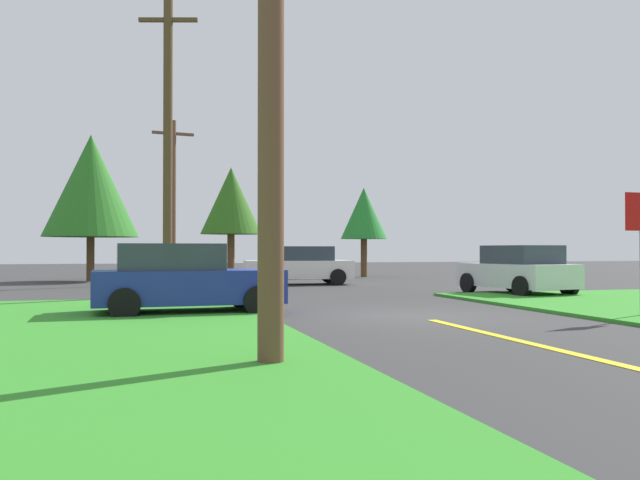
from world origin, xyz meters
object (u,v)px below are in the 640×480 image
at_px(utility_pole_mid, 168,142).
at_px(oak_tree_left, 364,214).
at_px(parked_car_near_building, 184,279).
at_px(car_approaching_junction, 299,265).
at_px(car_on_crossroad, 518,270).
at_px(pine_tree_center, 91,186).
at_px(utility_pole_far, 173,199).
at_px(utility_pole_near, 271,22).
at_px(oak_tree_right, 231,201).

bearing_deg(utility_pole_mid, oak_tree_left, 51.02).
relative_size(parked_car_near_building, utility_pole_mid, 0.46).
height_order(car_approaching_junction, car_on_crossroad, same).
bearing_deg(pine_tree_center, parked_car_near_building, -80.07).
bearing_deg(utility_pole_far, oak_tree_left, 25.17).
relative_size(utility_pole_far, pine_tree_center, 1.03).
distance_m(car_on_crossroad, utility_pole_mid, 11.96).
bearing_deg(utility_pole_near, utility_pole_far, 90.21).
height_order(car_approaching_junction, utility_pole_near, utility_pole_near).
relative_size(utility_pole_far, oak_tree_right, 1.26).
bearing_deg(car_approaching_junction, oak_tree_left, -123.12).
distance_m(car_approaching_junction, car_on_crossroad, 9.87).
relative_size(utility_pole_near, oak_tree_left, 1.77).
relative_size(car_approaching_junction, utility_pole_mid, 0.50).
distance_m(oak_tree_left, oak_tree_right, 7.42).
distance_m(oak_tree_left, pine_tree_center, 14.08).
bearing_deg(car_on_crossroad, oak_tree_left, -7.95).
xyz_separation_m(car_on_crossroad, utility_pole_mid, (-11.21, 1.36, 3.96)).
xyz_separation_m(parked_car_near_building, utility_pole_near, (0.57, -7.33, 3.57)).
relative_size(utility_pole_near, utility_pole_mid, 0.92).
xyz_separation_m(car_on_crossroad, utility_pole_far, (-10.59, 10.08, 2.88)).
bearing_deg(utility_pole_near, utility_pole_mid, 93.12).
distance_m(car_on_crossroad, utility_pole_near, 15.89).
bearing_deg(oak_tree_left, utility_pole_mid, -128.98).
relative_size(car_approaching_junction, pine_tree_center, 0.67).
relative_size(parked_car_near_building, oak_tree_left, 0.88).
height_order(utility_pole_mid, oak_tree_right, utility_pole_mid).
relative_size(pine_tree_center, oak_tree_right, 1.23).
relative_size(oak_tree_left, oak_tree_right, 0.86).
distance_m(pine_tree_center, oak_tree_right, 6.67).
bearing_deg(utility_pole_near, oak_tree_right, 83.31).
distance_m(parked_car_near_building, utility_pole_far, 14.42).
bearing_deg(parked_car_near_building, oak_tree_right, 76.98).
relative_size(parked_car_near_building, car_on_crossroad, 1.02).
height_order(utility_pole_far, oak_tree_right, utility_pole_far).
distance_m(car_approaching_junction, utility_pole_near, 20.58).
bearing_deg(utility_pole_near, car_on_crossroad, 47.23).
xyz_separation_m(car_approaching_junction, utility_pole_mid, (-5.79, -6.90, 3.95)).
bearing_deg(utility_pole_far, car_on_crossroad, -43.59).
distance_m(parked_car_near_building, utility_pole_near, 8.17).
bearing_deg(pine_tree_center, utility_pole_far, -44.61).
height_order(utility_pole_far, pine_tree_center, utility_pole_far).
height_order(car_approaching_junction, oak_tree_left, oak_tree_left).
relative_size(oak_tree_left, pine_tree_center, 0.70).
xyz_separation_m(parked_car_near_building, car_approaching_junction, (5.66, 12.29, 0.00)).
bearing_deg(car_approaching_junction, car_on_crossroad, 128.06).
height_order(car_approaching_junction, utility_pole_far, utility_pole_far).
bearing_deg(car_on_crossroad, oak_tree_right, 19.54).
bearing_deg(car_approaching_junction, pine_tree_center, -26.73).
distance_m(car_approaching_junction, pine_tree_center, 10.90).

